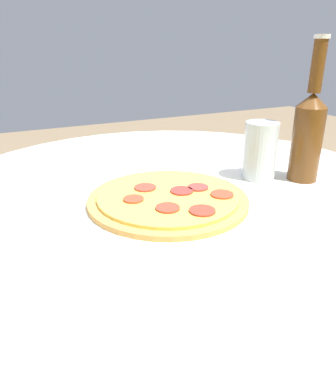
{
  "coord_description": "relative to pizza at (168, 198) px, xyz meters",
  "views": [
    {
      "loc": [
        0.3,
        0.61,
        1.02
      ],
      "look_at": [
        0.04,
        0.05,
        0.76
      ],
      "focal_mm": 35.0,
      "sensor_mm": 36.0,
      "label": 1
    }
  ],
  "objects": [
    {
      "name": "table",
      "position": [
        -0.04,
        -0.05,
        -0.22
      ],
      "size": [
        1.0,
        1.0,
        0.74
      ],
      "color": "silver",
      "rests_on": "ground_plane"
    },
    {
      "name": "pizza",
      "position": [
        0.0,
        0.0,
        0.0
      ],
      "size": [
        0.29,
        0.29,
        0.02
      ],
      "color": "#C68E47",
      "rests_on": "table"
    },
    {
      "name": "beer_bottle",
      "position": [
        -0.31,
        0.01,
        0.1
      ],
      "size": [
        0.06,
        0.06,
        0.28
      ],
      "color": "#563314",
      "rests_on": "table"
    },
    {
      "name": "drinking_glass",
      "position": [
        -0.23,
        -0.03,
        0.05
      ],
      "size": [
        0.07,
        0.07,
        0.12
      ],
      "color": "#ADBCC6",
      "rests_on": "table"
    }
  ]
}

